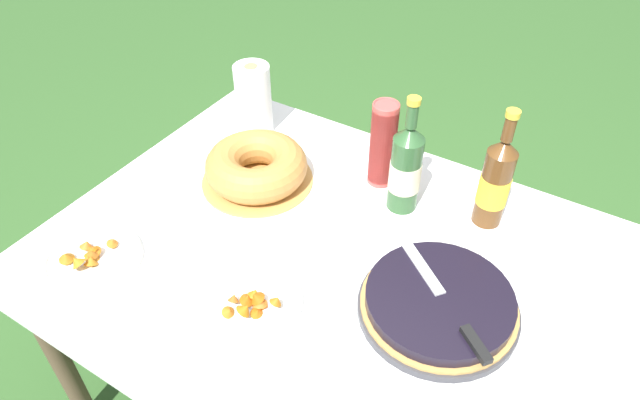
% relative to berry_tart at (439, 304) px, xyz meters
% --- Properties ---
extents(garden_table, '(1.46, 1.02, 0.70)m').
position_rel_berry_tart_xyz_m(garden_table, '(-0.26, 0.03, -0.10)').
color(garden_table, brown).
rests_on(garden_table, ground_plane).
extents(tablecloth, '(1.47, 1.03, 0.10)m').
position_rel_berry_tart_xyz_m(tablecloth, '(-0.26, 0.03, -0.04)').
color(tablecloth, white).
rests_on(tablecloth, garden_table).
extents(berry_tart, '(0.36, 0.36, 0.06)m').
position_rel_berry_tart_xyz_m(berry_tart, '(0.00, 0.00, 0.00)').
color(berry_tart, '#38383D').
rests_on(berry_tart, tablecloth).
extents(serving_knife, '(0.31, 0.25, 0.01)m').
position_rel_berry_tart_xyz_m(serving_knife, '(0.02, -0.02, 0.04)').
color(serving_knife, silver).
rests_on(serving_knife, berry_tart).
extents(bundt_cake, '(0.32, 0.32, 0.11)m').
position_rel_berry_tart_xyz_m(bundt_cake, '(-0.62, 0.16, 0.02)').
color(bundt_cake, tan).
rests_on(bundt_cake, tablecloth).
extents(cup_stack, '(0.07, 0.07, 0.25)m').
position_rel_berry_tart_xyz_m(cup_stack, '(-0.32, 0.35, 0.10)').
color(cup_stack, '#E04C47').
rests_on(cup_stack, tablecloth).
extents(cider_bottle_green, '(0.08, 0.08, 0.33)m').
position_rel_berry_tart_xyz_m(cider_bottle_green, '(-0.23, 0.28, 0.10)').
color(cider_bottle_green, '#2D562D').
rests_on(cider_bottle_green, tablecloth).
extents(cider_bottle_amber, '(0.08, 0.08, 0.34)m').
position_rel_berry_tart_xyz_m(cider_bottle_amber, '(-0.01, 0.35, 0.10)').
color(cider_bottle_amber, brown).
rests_on(cider_bottle_amber, tablecloth).
extents(snack_plate_near, '(0.24, 0.24, 0.06)m').
position_rel_berry_tart_xyz_m(snack_plate_near, '(-0.78, -0.30, -0.02)').
color(snack_plate_near, white).
rests_on(snack_plate_near, tablecloth).
extents(snack_plate_left, '(0.24, 0.24, 0.06)m').
position_rel_berry_tart_xyz_m(snack_plate_left, '(-0.37, -0.20, -0.02)').
color(snack_plate_left, white).
rests_on(snack_plate_left, tablecloth).
extents(paper_towel_roll, '(0.11, 0.11, 0.22)m').
position_rel_berry_tart_xyz_m(paper_towel_roll, '(-0.78, 0.37, 0.08)').
color(paper_towel_roll, white).
rests_on(paper_towel_roll, tablecloth).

